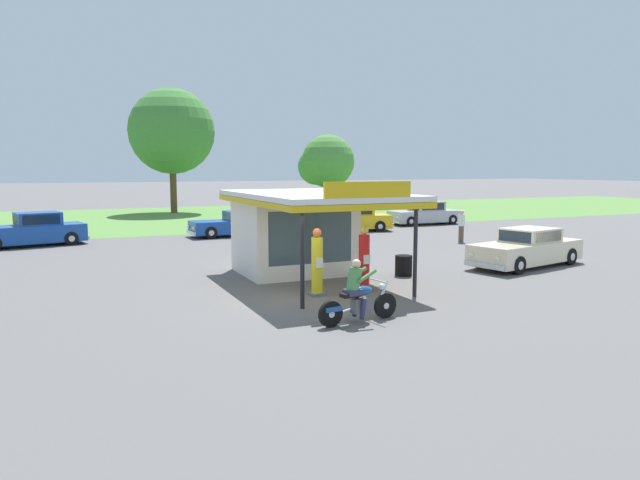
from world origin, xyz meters
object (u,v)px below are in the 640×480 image
featured_classic_sedan (527,249)px  bystander_admiring_sedan (461,225)px  gas_pump_nearside (317,265)px  parked_car_back_row_centre_left (31,231)px  parked_car_back_row_left (425,214)px  parked_car_back_row_centre (239,224)px  spare_tire_stack (404,266)px  gas_pump_offside (364,261)px  parked_car_back_row_centre_right (351,219)px  motorcycle_with_rider (357,296)px

featured_classic_sedan → bystander_admiring_sedan: size_ratio=3.33×
bystander_admiring_sedan → gas_pump_nearside: bearing=-144.1°
featured_classic_sedan → bystander_admiring_sedan: 7.47m
gas_pump_nearside → parked_car_back_row_centre_left: gas_pump_nearside is taller
gas_pump_nearside → parked_car_back_row_centre_left: bearing=117.5°
parked_car_back_row_centre_left → parked_car_back_row_left: bearing=3.4°
gas_pump_nearside → parked_car_back_row_centre: 16.12m
gas_pump_nearside → parked_car_back_row_centre_left: (-8.23, 15.83, -0.19)m
spare_tire_stack → featured_classic_sedan: bearing=-2.6°
gas_pump_offside → parked_car_back_row_centre_right: (7.52, 15.58, -0.23)m
gas_pump_offside → parked_car_back_row_centre_left: bearing=121.8°
motorcycle_with_rider → gas_pump_offside: bearing=59.2°
parked_car_back_row_centre → parked_car_back_row_centre_right: bearing=-3.2°
bystander_admiring_sedan → featured_classic_sedan: bearing=-108.5°
gas_pump_nearside → featured_classic_sedan: 9.59m
parked_car_back_row_left → bystander_admiring_sedan: 9.45m
parked_car_back_row_left → gas_pump_nearside: bearing=-132.0°
motorcycle_with_rider → bystander_admiring_sedan: 16.90m
parked_car_back_row_centre_right → bystander_admiring_sedan: bystander_admiring_sedan is taller
motorcycle_with_rider → parked_car_back_row_centre_right: bearing=63.4°
bystander_admiring_sedan → parked_car_back_row_centre_left: bearing=160.1°
parked_car_back_row_left → parked_car_back_row_centre: bearing=-174.4°
gas_pump_nearside → spare_tire_stack: bearing=22.9°
parked_car_back_row_left → parked_car_back_row_centre_left: bearing=-176.6°
gas_pump_nearside → parked_car_back_row_left: bearing=48.0°
gas_pump_nearside → bystander_admiring_sedan: size_ratio=1.23×
featured_classic_sedan → parked_car_back_row_centre_left: 22.79m
parked_car_back_row_left → parked_car_back_row_centre_right: bearing=-165.4°
gas_pump_offside → parked_car_back_row_centre_left: 18.62m
gas_pump_nearside → parked_car_back_row_left: size_ratio=0.40×
parked_car_back_row_centre_left → parked_car_back_row_left: size_ratio=1.06×
motorcycle_with_rider → bystander_admiring_sedan: bystander_admiring_sedan is taller
parked_car_back_row_centre_right → featured_classic_sedan: bearing=-88.4°
parked_car_back_row_left → parked_car_back_row_centre_right: (-6.45, -1.68, 0.00)m
bystander_admiring_sedan → spare_tire_stack: bystander_admiring_sedan is taller
parked_car_back_row_centre → bystander_admiring_sedan: bearing=-37.6°
parked_car_back_row_centre_right → gas_pump_offside: bearing=-115.8°
gas_pump_nearside → parked_car_back_row_centre_left: size_ratio=0.38×
motorcycle_with_rider → gas_pump_nearside: bearing=84.3°
parked_car_back_row_centre_left → spare_tire_stack: parked_car_back_row_centre_left is taller
parked_car_back_row_centre → parked_car_back_row_centre_left: bearing=-179.3°
parked_car_back_row_centre → parked_car_back_row_centre_right: parked_car_back_row_centre_right is taller
featured_classic_sedan → parked_car_back_row_centre_right: 14.10m
gas_pump_offside → parked_car_back_row_left: bearing=51.0°
featured_classic_sedan → parked_car_back_row_centre: size_ratio=1.01×
parked_car_back_row_centre_left → parked_car_back_row_left: 23.81m
parked_car_back_row_centre → bystander_admiring_sedan: size_ratio=3.30×
spare_tire_stack → gas_pump_nearside: bearing=-157.1°
bystander_admiring_sedan → parked_car_back_row_centre_right: bearing=111.4°
parked_car_back_row_centre → spare_tire_stack: (1.86, -14.23, -0.29)m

